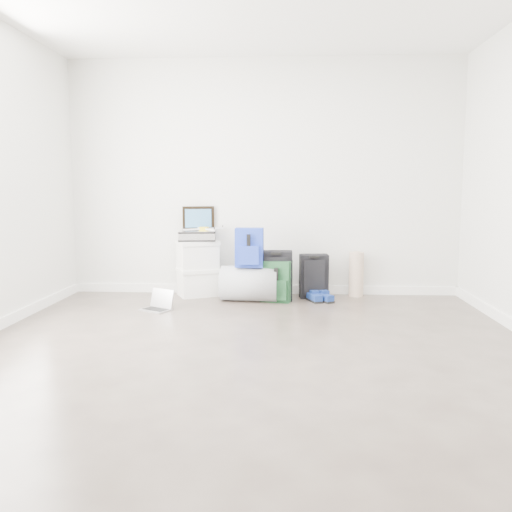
# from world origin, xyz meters

# --- Properties ---
(ground) EXTENTS (5.00, 5.00, 0.00)m
(ground) POSITION_xyz_m (0.00, 0.00, 0.00)
(ground) COLOR #3A302A
(ground) RESTS_ON ground
(room_envelope) EXTENTS (4.52, 5.02, 2.71)m
(room_envelope) POSITION_xyz_m (0.00, 0.02, 1.72)
(room_envelope) COLOR silver
(room_envelope) RESTS_ON ground
(boxes_stack) EXTENTS (0.55, 0.51, 0.63)m
(boxes_stack) POSITION_xyz_m (-0.75, 2.32, 0.32)
(boxes_stack) COLOR white
(boxes_stack) RESTS_ON ground
(briefcase) EXTENTS (0.44, 0.34, 0.12)m
(briefcase) POSITION_xyz_m (-0.75, 2.32, 0.69)
(briefcase) COLOR #B2B2B7
(briefcase) RESTS_ON boxes_stack
(painting) EXTENTS (0.36, 0.12, 0.27)m
(painting) POSITION_xyz_m (-0.75, 2.42, 0.89)
(painting) COLOR black
(painting) RESTS_ON briefcase
(drone) EXTENTS (0.42, 0.42, 0.05)m
(drone) POSITION_xyz_m (-0.67, 2.30, 0.77)
(drone) COLOR gold
(drone) RESTS_ON briefcase
(duffel_bag) EXTENTS (0.66, 0.44, 0.38)m
(duffel_bag) POSITION_xyz_m (-0.13, 2.05, 0.19)
(duffel_bag) COLOR gray
(duffel_bag) RESTS_ON ground
(blue_backpack) EXTENTS (0.30, 0.23, 0.42)m
(blue_backpack) POSITION_xyz_m (-0.13, 2.02, 0.59)
(blue_backpack) COLOR navy
(blue_backpack) RESTS_ON duffel_bag
(large_suitcase) EXTENTS (0.36, 0.24, 0.55)m
(large_suitcase) POSITION_xyz_m (0.15, 2.11, 0.27)
(large_suitcase) COLOR black
(large_suitcase) RESTS_ON ground
(green_backpack) EXTENTS (0.36, 0.29, 0.45)m
(green_backpack) POSITION_xyz_m (0.16, 2.04, 0.22)
(green_backpack) COLOR #15391D
(green_backpack) RESTS_ON ground
(carry_on) EXTENTS (0.33, 0.23, 0.49)m
(carry_on) POSITION_xyz_m (0.58, 2.26, 0.25)
(carry_on) COLOR black
(carry_on) RESTS_ON ground
(shoes) EXTENTS (0.30, 0.27, 0.08)m
(shoes) POSITION_xyz_m (0.63, 2.05, 0.04)
(shoes) COLOR black
(shoes) RESTS_ON ground
(rolled_rug) EXTENTS (0.17, 0.17, 0.51)m
(rolled_rug) POSITION_xyz_m (1.07, 2.38, 0.25)
(rolled_rug) COLOR tan
(rolled_rug) RESTS_ON ground
(laptop) EXTENTS (0.35, 0.32, 0.21)m
(laptop) POSITION_xyz_m (-1.04, 1.56, 0.05)
(laptop) COLOR #B7B8BC
(laptop) RESTS_ON ground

